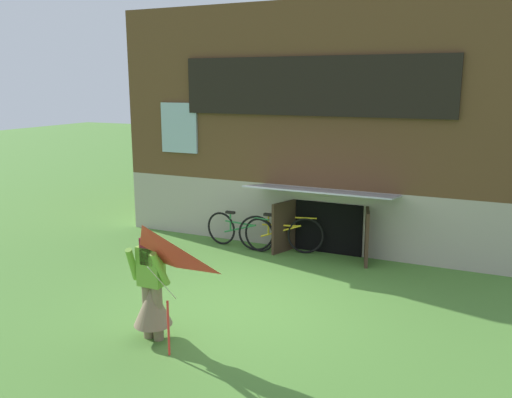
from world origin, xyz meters
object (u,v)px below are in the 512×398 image
object	(u,v)px
bicycle_yellow	(280,234)
bicycle_green	(240,231)
kite	(144,262)
person	(152,295)

from	to	relation	value
bicycle_yellow	bicycle_green	distance (m)	0.89
bicycle_yellow	kite	bearing A→B (deg)	-102.51
kite	bicycle_green	size ratio (longest dim) A/B	1.01
person	bicycle_yellow	xyz separation A→B (m)	(0.15, 4.24, -0.24)
person	bicycle_yellow	bearing A→B (deg)	80.19
person	kite	world-z (taller)	kite
kite	bicycle_yellow	xyz separation A→B (m)	(-0.16, 4.79, -0.92)
kite	bicycle_yellow	distance (m)	4.88
person	bicycle_green	size ratio (longest dim) A/B	0.91
person	kite	bearing A→B (deg)	-68.48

